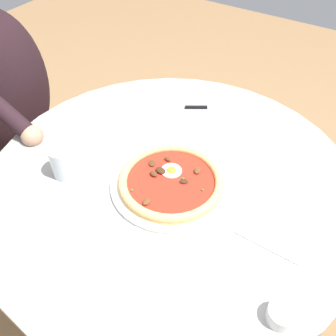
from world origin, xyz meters
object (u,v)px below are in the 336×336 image
Objects in this scene: pizza_on_plate at (171,182)px; ramekin_capers at (282,315)px; water_glass at (64,163)px; steak_knife at (205,107)px; diner_person at (19,129)px; fork_utensil at (265,247)px; dining_table at (171,211)px.

ramekin_capers is at bearing -26.64° from pizza_on_plate.
steak_knife is (0.18, 0.50, -0.04)m from water_glass.
ramekin_capers is 1.22m from diner_person.
pizza_on_plate is 3.63× the size of water_glass.
steak_knife is 0.59m from fork_utensil.
steak_knife is 1.06× the size of fork_utensil.
steak_knife is at bearing 24.76° from diner_person.
diner_person is at bearing 177.15° from dining_table.
diner_person is at bearing 174.87° from pizza_on_plate.
fork_utensil is (0.30, -0.05, -0.01)m from pizza_on_plate.
ramekin_capers is at bearing -12.90° from diner_person.
water_glass is 1.51× the size of ramekin_capers.
water_glass is 0.08× the size of diner_person.
water_glass is at bearing -21.19° from diner_person.
fork_utensil is (-0.09, 0.15, -0.02)m from ramekin_capers.
water_glass is at bearing -110.19° from steak_knife.
fork_utensil is 0.14× the size of diner_person.
ramekin_capers reaches higher than fork_utensil.
fork_utensil is (0.32, -0.08, 0.16)m from dining_table.
ramekin_capers is at bearing -58.07° from fork_utensil.
dining_table is 6.44× the size of fork_utensil.
fork_utensil is at bearing -14.04° from dining_table.
fork_utensil is at bearing 7.09° from water_glass.
pizza_on_plate is at bearing -75.60° from steak_knife.
diner_person reaches higher than water_glass.
pizza_on_plate is 0.31m from fork_utensil.
steak_knife is at bearing 130.41° from ramekin_capers.
diner_person reaches higher than pizza_on_plate.
dining_table is 0.39m from steak_knife.
pizza_on_plate is 0.44m from ramekin_capers.
water_glass is (-0.28, -0.12, 0.02)m from pizza_on_plate.
pizza_on_plate is 5.49× the size of ramekin_capers.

